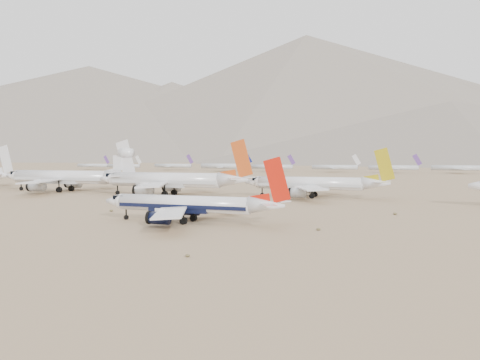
{
  "coord_description": "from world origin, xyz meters",
  "views": [
    {
      "loc": [
        38.65,
        -87.03,
        14.28
      ],
      "look_at": [
        -6.01,
        44.52,
        7.0
      ],
      "focal_mm": 35.0,
      "sensor_mm": 36.0,
      "label": 1
    }
  ],
  "objects": [
    {
      "name": "desert_scrub",
      "position": [
        2.26,
        -29.21,
        0.29
      ],
      "size": [
        261.14,
        121.67,
        0.63
      ],
      "color": "brown",
      "rests_on": "ground"
    },
    {
      "name": "row2_gold_tail",
      "position": [
        12.2,
        70.03,
        4.72
      ],
      "size": [
        47.42,
        46.38,
        16.88
      ],
      "color": "white",
      "rests_on": "ground"
    },
    {
      "name": "row2_white_trijet",
      "position": [
        -84.09,
        64.62,
        5.87
      ],
      "size": [
        57.24,
        55.94,
        20.28
      ],
      "color": "white",
      "rests_on": "ground"
    },
    {
      "name": "main_airliner",
      "position": [
        -2.79,
        2.75,
        3.88
      ],
      "size": [
        39.96,
        39.03,
        14.1
      ],
      "color": "white",
      "rests_on": "ground"
    },
    {
      "name": "row2_orange_tail",
      "position": [
        -36.53,
        59.59,
        5.55
      ],
      "size": [
        55.5,
        54.29,
        19.8
      ],
      "color": "white",
      "rests_on": "ground"
    },
    {
      "name": "distant_storage_row",
      "position": [
        44.55,
        319.7,
        4.4
      ],
      "size": [
        666.08,
        59.22,
        15.74
      ],
      "color": "silver",
      "rests_on": "ground"
    },
    {
      "name": "mountain_range",
      "position": [
        70.18,
        1648.01,
        190.32
      ],
      "size": [
        7354.0,
        3024.0,
        470.0
      ],
      "color": "slate",
      "rests_on": "ground"
    },
    {
      "name": "ground",
      "position": [
        0.0,
        0.0,
        0.0
      ],
      "size": [
        7000.0,
        7000.0,
        0.0
      ],
      "primitive_type": "plane",
      "color": "#86684E",
      "rests_on": "ground"
    }
  ]
}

